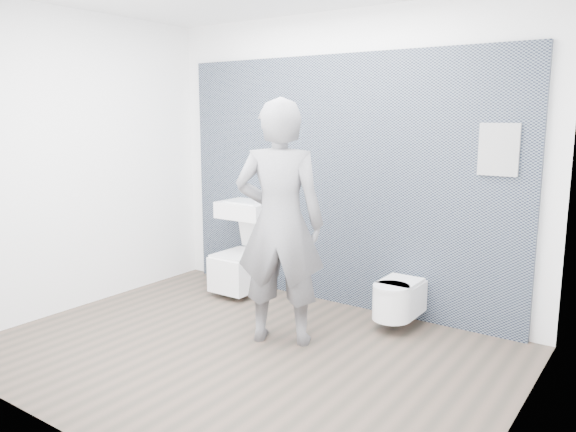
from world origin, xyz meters
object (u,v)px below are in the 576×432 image
Objects in this scene: washbasin at (247,209)px; toilet_square at (242,268)px; toilet_rounded at (397,299)px; visitor at (280,223)px.

washbasin reaches higher than toilet_square.
toilet_rounded is 1.28m from visitor.
visitor reaches higher than toilet_rounded.
toilet_rounded is at bearing 0.61° from toilet_square.
toilet_square reaches higher than toilet_rounded.
toilet_rounded is (1.73, -0.07, -0.62)m from washbasin.
washbasin is at bearing -64.39° from visitor.
toilet_rounded is at bearing -154.42° from visitor.
toilet_square is 1.45× the size of toilet_rounded.
toilet_square is 0.42× the size of visitor.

